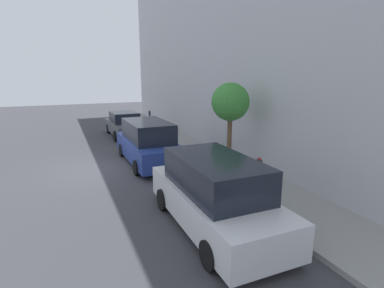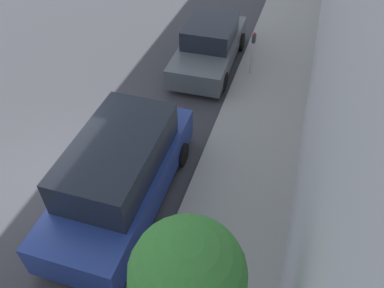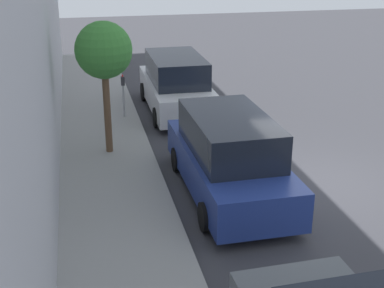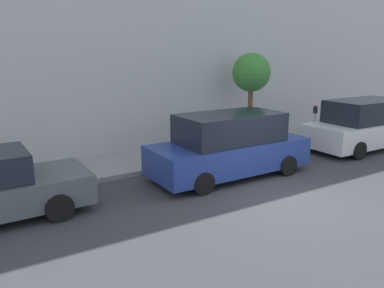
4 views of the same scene
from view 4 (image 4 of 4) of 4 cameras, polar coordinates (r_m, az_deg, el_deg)
ground_plane at (r=10.00m, az=13.33°, el=-7.93°), size 60.00×60.00×0.00m
sidewalk at (r=13.55m, az=-0.73°, el=-1.47°), size 2.45×32.00×0.15m
building_facade at (r=15.13m, az=-5.37°, el=20.09°), size 2.00×32.00×10.63m
parked_minivan_nearest at (r=15.85m, az=24.76°, el=2.64°), size 2.02×4.91×1.90m
parked_minivan_second at (r=11.21m, az=5.74°, el=-0.30°), size 2.02×4.92×1.90m
parking_meter_near at (r=16.42m, az=18.19°, el=3.80°), size 0.11×0.15×1.37m
street_tree at (r=14.65m, az=9.03°, el=10.57°), size 1.46×1.46×3.48m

